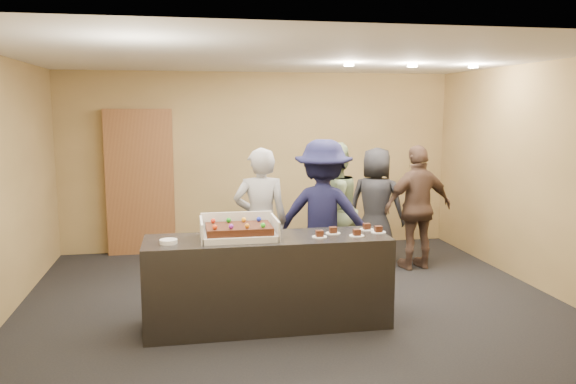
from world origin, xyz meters
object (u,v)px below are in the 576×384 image
(sheet_cake, at_px, (239,229))
(serving_counter, at_px, (268,281))
(person_sage_man, at_px, (332,210))
(person_dark_suit, at_px, (376,205))
(plate_stack, at_px, (169,242))
(person_navy_man, at_px, (323,216))
(person_brown_extra, at_px, (418,207))
(storage_cabinet, at_px, (140,182))
(cake_box, at_px, (239,233))
(person_server_grey, at_px, (261,222))

(sheet_cake, bearing_deg, serving_counter, 0.00)
(person_sage_man, bearing_deg, person_dark_suit, 179.97)
(sheet_cake, distance_m, person_sage_man, 2.03)
(plate_stack, bearing_deg, person_navy_man, 30.53)
(person_sage_man, xyz_separation_m, person_navy_man, (-0.27, -0.58, 0.04))
(serving_counter, height_order, person_brown_extra, person_brown_extra)
(serving_counter, xyz_separation_m, storage_cabinet, (-1.44, 3.14, 0.62))
(sheet_cake, bearing_deg, person_dark_suit, 44.65)
(cake_box, bearing_deg, person_server_grey, 69.83)
(person_server_grey, bearing_deg, sheet_cake, 75.39)
(cake_box, relative_size, plate_stack, 4.48)
(plate_stack, relative_size, person_dark_suit, 0.10)
(serving_counter, height_order, person_dark_suit, person_dark_suit)
(sheet_cake, distance_m, person_dark_suit, 3.02)
(serving_counter, relative_size, sheet_cake, 3.81)
(person_sage_man, bearing_deg, person_server_grey, -8.35)
(plate_stack, bearing_deg, sheet_cake, 8.20)
(plate_stack, relative_size, person_sage_man, 0.10)
(person_dark_suit, bearing_deg, plate_stack, 72.19)
(person_navy_man, bearing_deg, person_sage_man, -94.43)
(sheet_cake, relative_size, plate_stack, 3.83)
(plate_stack, bearing_deg, person_dark_suit, 38.21)
(sheet_cake, height_order, plate_stack, sheet_cake)
(sheet_cake, xyz_separation_m, person_server_grey, (0.35, 0.97, -0.14))
(sheet_cake, distance_m, plate_stack, 0.68)
(person_server_grey, distance_m, person_dark_suit, 2.13)
(person_server_grey, xyz_separation_m, person_navy_man, (0.73, -0.04, 0.04))
(serving_counter, distance_m, person_dark_suit, 2.84)
(person_navy_man, bearing_deg, person_brown_extra, -134.64)
(person_brown_extra, bearing_deg, serving_counter, 27.97)
(storage_cabinet, xyz_separation_m, plate_stack, (0.49, -3.24, -0.15))
(storage_cabinet, height_order, person_navy_man, storage_cabinet)
(person_sage_man, xyz_separation_m, person_brown_extra, (1.22, 0.12, -0.03))
(cake_box, distance_m, person_navy_man, 1.41)
(cake_box, bearing_deg, storage_cabinet, 110.38)
(serving_counter, relative_size, person_sage_man, 1.39)
(sheet_cake, relative_size, person_navy_man, 0.35)
(cake_box, distance_m, plate_stack, 0.68)
(cake_box, height_order, plate_stack, cake_box)
(person_sage_man, relative_size, person_dark_suit, 1.07)
(sheet_cake, distance_m, person_brown_extra, 3.05)
(person_dark_suit, bearing_deg, person_brown_extra, 165.06)
(person_sage_man, bearing_deg, person_navy_man, 28.42)
(person_server_grey, height_order, person_dark_suit, person_server_grey)
(person_brown_extra, height_order, person_dark_suit, person_brown_extra)
(plate_stack, bearing_deg, person_sage_man, 38.68)
(storage_cabinet, relative_size, sheet_cake, 3.41)
(sheet_cake, relative_size, person_brown_extra, 0.38)
(sheet_cake, bearing_deg, person_navy_man, 40.90)
(plate_stack, xyz_separation_m, person_server_grey, (1.02, 1.07, -0.06))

